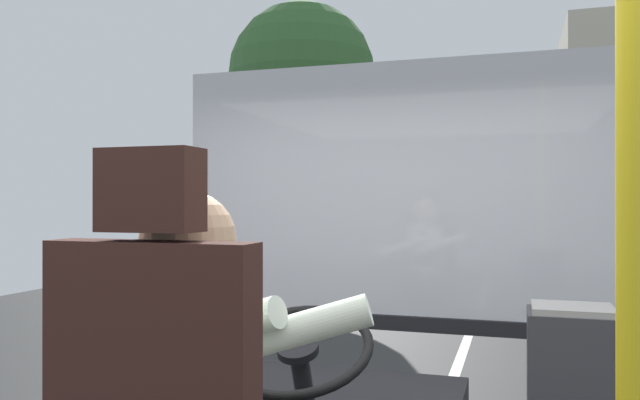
# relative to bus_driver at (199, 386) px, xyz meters

# --- Properties ---
(ground) EXTENTS (18.00, 44.00, 0.06)m
(ground) POSITION_rel_bus_driver_xyz_m (0.12, 9.19, -1.42)
(ground) COLOR #2E2E2E
(bus_driver) EXTENTS (0.79, 0.60, 0.77)m
(bus_driver) POSITION_rel_bus_driver_xyz_m (0.00, 0.00, 0.00)
(bus_driver) COLOR #332D28
(bus_driver) RESTS_ON driver_seat
(handrail_pole) EXTENTS (0.04, 0.04, 2.21)m
(handrail_pole) POSITION_rel_bus_driver_xyz_m (0.95, -0.09, 0.39)
(handrail_pole) COLOR yellow
(handrail_pole) RESTS_ON bus_floor
(windshield_panel) EXTENTS (2.50, 0.08, 1.48)m
(windshield_panel) POSITION_rel_bus_driver_xyz_m (0.12, 2.01, 0.33)
(windshield_panel) COLOR silver
(street_tree) EXTENTS (3.00, 3.00, 5.94)m
(street_tree) POSITION_rel_bus_driver_xyz_m (-3.47, 10.76, 3.02)
(street_tree) COLOR #4C3828
(street_tree) RESTS_ON ground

